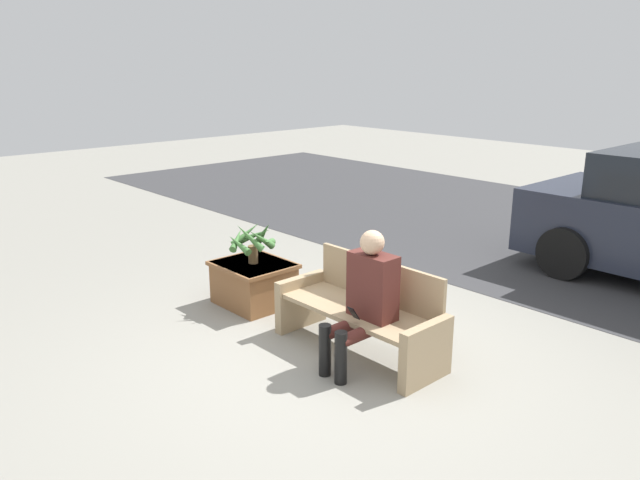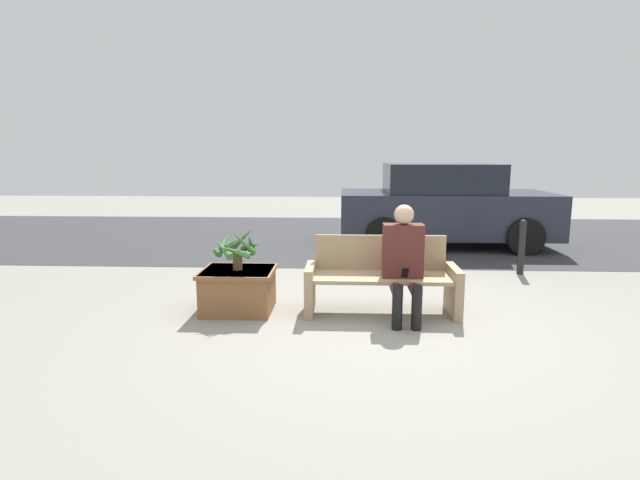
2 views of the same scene
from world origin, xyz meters
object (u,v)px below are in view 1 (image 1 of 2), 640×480
person_seated (365,295)px  planter_box (254,282)px  bench (362,311)px  potted_plant (253,240)px

person_seated → planter_box: bearing=175.3°
person_seated → planter_box: 1.83m
bench → potted_plant: size_ratio=2.92×
bench → person_seated: bearing=-41.9°
person_seated → planter_box: person_seated is taller
person_seated → potted_plant: bearing=175.3°
bench → planter_box: bench is taller
bench → person_seated: size_ratio=1.37×
bench → person_seated: person_seated is taller
planter_box → potted_plant: 0.47m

